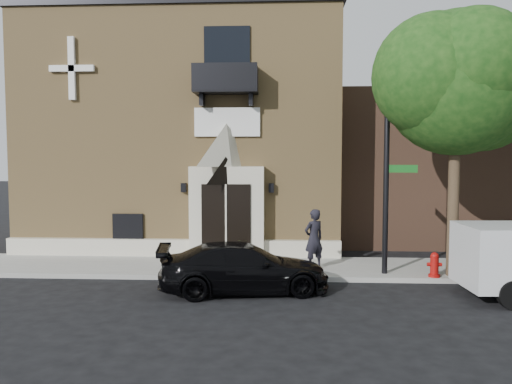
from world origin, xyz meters
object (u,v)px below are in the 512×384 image
street_sign (387,171)px  fire_hydrant (434,265)px  pedestrian_near (314,239)px  black_sedan (244,268)px

street_sign → fire_hydrant: size_ratio=8.40×
street_sign → pedestrian_near: bearing=176.5°
black_sedan → fire_hydrant: (5.52, 1.39, -0.16)m
black_sedan → fire_hydrant: black_sedan is taller
pedestrian_near → black_sedan: bearing=16.2°
street_sign → fire_hydrant: bearing=-6.3°
street_sign → pedestrian_near: street_sign is taller
black_sedan → fire_hydrant: bearing=-85.3°
black_sedan → fire_hydrant: 5.70m
fire_hydrant → pedestrian_near: (-3.48, 0.94, 0.59)m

